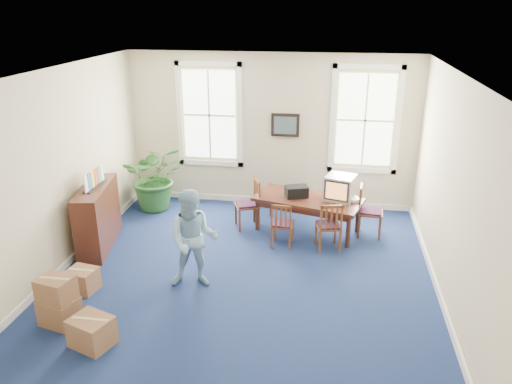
# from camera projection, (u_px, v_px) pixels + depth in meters

# --- Properties ---
(floor) EXTENTS (6.50, 6.50, 0.00)m
(floor) POSITION_uv_depth(u_px,v_px,m) (244.00, 278.00, 7.95)
(floor) COLOR navy
(floor) RESTS_ON ground
(ceiling) EXTENTS (6.50, 6.50, 0.00)m
(ceiling) POSITION_uv_depth(u_px,v_px,m) (242.00, 74.00, 6.81)
(ceiling) COLOR white
(ceiling) RESTS_ON ground
(wall_back) EXTENTS (6.50, 0.00, 6.50)m
(wall_back) POSITION_uv_depth(u_px,v_px,m) (271.00, 131.00, 10.38)
(wall_back) COLOR beige
(wall_back) RESTS_ON ground
(wall_front) EXTENTS (6.50, 0.00, 6.50)m
(wall_front) POSITION_uv_depth(u_px,v_px,m) (177.00, 309.00, 4.38)
(wall_front) COLOR beige
(wall_front) RESTS_ON ground
(wall_left) EXTENTS (0.00, 6.50, 6.50)m
(wall_left) POSITION_uv_depth(u_px,v_px,m) (55.00, 174.00, 7.81)
(wall_left) COLOR beige
(wall_left) RESTS_ON ground
(wall_right) EXTENTS (0.00, 6.50, 6.50)m
(wall_right) POSITION_uv_depth(u_px,v_px,m) (455.00, 195.00, 6.94)
(wall_right) COLOR beige
(wall_right) RESTS_ON ground
(baseboard_back) EXTENTS (6.00, 0.04, 0.12)m
(baseboard_back) POSITION_uv_depth(u_px,v_px,m) (270.00, 200.00, 10.90)
(baseboard_back) COLOR white
(baseboard_back) RESTS_ON ground
(baseboard_left) EXTENTS (0.04, 6.50, 0.12)m
(baseboard_left) POSITION_uv_depth(u_px,v_px,m) (70.00, 261.00, 8.36)
(baseboard_left) COLOR white
(baseboard_left) RESTS_ON ground
(baseboard_right) EXTENTS (0.04, 6.50, 0.12)m
(baseboard_right) POSITION_uv_depth(u_px,v_px,m) (438.00, 290.00, 7.50)
(baseboard_right) COLOR white
(baseboard_right) RESTS_ON ground
(window_left) EXTENTS (1.40, 0.12, 2.20)m
(window_left) POSITION_uv_depth(u_px,v_px,m) (210.00, 115.00, 10.44)
(window_left) COLOR white
(window_left) RESTS_ON ground
(window_right) EXTENTS (1.40, 0.12, 2.20)m
(window_right) POSITION_uv_depth(u_px,v_px,m) (365.00, 120.00, 9.98)
(window_right) COLOR white
(window_right) RESTS_ON ground
(wall_picture) EXTENTS (0.58, 0.06, 0.48)m
(wall_picture) POSITION_uv_depth(u_px,v_px,m) (285.00, 125.00, 10.23)
(wall_picture) COLOR black
(wall_picture) RESTS_ON ground
(conference_table) EXTENTS (2.15, 1.41, 0.67)m
(conference_table) POSITION_uv_depth(u_px,v_px,m) (307.00, 215.00, 9.48)
(conference_table) COLOR #472016
(conference_table) RESTS_ON ground
(crt_tv) EXTENTS (0.64, 0.67, 0.46)m
(crt_tv) POSITION_uv_depth(u_px,v_px,m) (340.00, 187.00, 9.23)
(crt_tv) COLOR #B7B7BC
(crt_tv) RESTS_ON conference_table
(game_console) EXTENTS (0.25, 0.28, 0.06)m
(game_console) POSITION_uv_depth(u_px,v_px,m) (354.00, 199.00, 9.22)
(game_console) COLOR white
(game_console) RESTS_ON conference_table
(equipment_bag) EXTENTS (0.48, 0.39, 0.21)m
(equipment_bag) POSITION_uv_depth(u_px,v_px,m) (296.00, 191.00, 9.39)
(equipment_bag) COLOR black
(equipment_bag) RESTS_ON conference_table
(chair_near_left) EXTENTS (0.40, 0.40, 0.85)m
(chair_near_left) POSITION_uv_depth(u_px,v_px,m) (283.00, 224.00, 8.88)
(chair_near_left) COLOR brown
(chair_near_left) RESTS_ON ground
(chair_near_right) EXTENTS (0.49, 0.49, 0.91)m
(chair_near_right) POSITION_uv_depth(u_px,v_px,m) (328.00, 225.00, 8.75)
(chair_near_right) COLOR brown
(chair_near_right) RESTS_ON ground
(chair_end_left) EXTENTS (0.56, 0.56, 0.96)m
(chair_end_left) POSITION_uv_depth(u_px,v_px,m) (247.00, 204.00, 9.59)
(chair_end_left) COLOR brown
(chair_end_left) RESTS_ON ground
(chair_end_right) EXTENTS (0.48, 0.48, 0.98)m
(chair_end_right) POSITION_uv_depth(u_px,v_px,m) (371.00, 211.00, 9.25)
(chair_end_right) COLOR brown
(chair_end_right) RESTS_ON ground
(man) EXTENTS (0.85, 0.70, 1.56)m
(man) POSITION_uv_depth(u_px,v_px,m) (194.00, 239.00, 7.49)
(man) COLOR #86AFD0
(man) RESTS_ON ground
(credenza) EXTENTS (0.69, 1.54, 1.17)m
(credenza) POSITION_uv_depth(u_px,v_px,m) (98.00, 216.00, 8.80)
(credenza) COLOR #472016
(credenza) RESTS_ON ground
(brochure_rack) EXTENTS (0.16, 0.74, 0.33)m
(brochure_rack) POSITION_uv_depth(u_px,v_px,m) (94.00, 176.00, 8.53)
(brochure_rack) COLOR #99999E
(brochure_rack) RESTS_ON credenza
(potted_plant) EXTENTS (1.56, 1.46, 1.41)m
(potted_plant) POSITION_uv_depth(u_px,v_px,m) (156.00, 177.00, 10.40)
(potted_plant) COLOR #245823
(potted_plant) RESTS_ON ground
(cardboard_boxes) EXTENTS (1.58, 1.58, 0.73)m
(cardboard_boxes) POSITION_uv_depth(u_px,v_px,m) (74.00, 297.00, 6.78)
(cardboard_boxes) COLOR #8C6042
(cardboard_boxes) RESTS_ON ground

